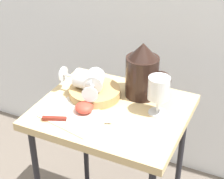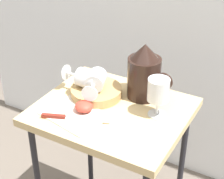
{
  "view_description": "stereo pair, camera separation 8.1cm",
  "coord_description": "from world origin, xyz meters",
  "px_view_note": "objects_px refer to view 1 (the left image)",
  "views": [
    {
      "loc": [
        0.48,
        -1.02,
        1.45
      ],
      "look_at": [
        0.0,
        0.0,
        0.77
      ],
      "focal_mm": 59.6,
      "sensor_mm": 36.0,
      "label": 1
    },
    {
      "loc": [
        0.55,
        -0.99,
        1.45
      ],
      "look_at": [
        0.0,
        0.0,
        0.77
      ],
      "focal_mm": 59.6,
      "sensor_mm": 36.0,
      "label": 2
    }
  ],
  "objects_px": {
    "pitcher": "(142,75)",
    "wine_glass_tipped_near": "(85,79)",
    "knife": "(66,119)",
    "wine_glass_upright": "(159,90)",
    "basket_tray": "(95,93)",
    "wine_glass_tipped_far": "(94,81)",
    "apple_half_left": "(84,107)",
    "table": "(112,125)"
  },
  "relations": [
    {
      "from": "basket_tray",
      "to": "knife",
      "type": "bearing_deg",
      "value": -94.25
    },
    {
      "from": "wine_glass_tipped_near",
      "to": "wine_glass_tipped_far",
      "type": "distance_m",
      "value": 0.04
    },
    {
      "from": "wine_glass_tipped_near",
      "to": "knife",
      "type": "distance_m",
      "value": 0.19
    },
    {
      "from": "pitcher",
      "to": "wine_glass_tipped_near",
      "type": "relative_size",
      "value": 1.49
    },
    {
      "from": "pitcher",
      "to": "wine_glass_tipped_far",
      "type": "xyz_separation_m",
      "value": [
        -0.16,
        -0.09,
        -0.02
      ]
    },
    {
      "from": "wine_glass_upright",
      "to": "wine_glass_tipped_near",
      "type": "bearing_deg",
      "value": -178.91
    },
    {
      "from": "basket_tray",
      "to": "wine_glass_upright",
      "type": "height_order",
      "value": "wine_glass_upright"
    },
    {
      "from": "pitcher",
      "to": "table",
      "type": "bearing_deg",
      "value": -115.08
    },
    {
      "from": "table",
      "to": "pitcher",
      "type": "relative_size",
      "value": 3.19
    },
    {
      "from": "apple_half_left",
      "to": "wine_glass_upright",
      "type": "bearing_deg",
      "value": 24.82
    },
    {
      "from": "knife",
      "to": "apple_half_left",
      "type": "bearing_deg",
      "value": 66.74
    },
    {
      "from": "wine_glass_tipped_near",
      "to": "apple_half_left",
      "type": "relative_size",
      "value": 2.19
    },
    {
      "from": "basket_tray",
      "to": "apple_half_left",
      "type": "xyz_separation_m",
      "value": [
        0.02,
        -0.11,
        0.0
      ]
    },
    {
      "from": "pitcher",
      "to": "wine_glass_upright",
      "type": "bearing_deg",
      "value": -43.81
    },
    {
      "from": "basket_tray",
      "to": "table",
      "type": "bearing_deg",
      "value": -25.91
    },
    {
      "from": "pitcher",
      "to": "apple_half_left",
      "type": "xyz_separation_m",
      "value": [
        -0.14,
        -0.2,
        -0.07
      ]
    },
    {
      "from": "pitcher",
      "to": "apple_half_left",
      "type": "height_order",
      "value": "pitcher"
    },
    {
      "from": "basket_tray",
      "to": "wine_glass_upright",
      "type": "xyz_separation_m",
      "value": [
        0.25,
        -0.0,
        0.08
      ]
    },
    {
      "from": "basket_tray",
      "to": "wine_glass_tipped_near",
      "type": "distance_m",
      "value": 0.07
    },
    {
      "from": "wine_glass_tipped_near",
      "to": "apple_half_left",
      "type": "distance_m",
      "value": 0.13
    },
    {
      "from": "table",
      "to": "apple_half_left",
      "type": "distance_m",
      "value": 0.14
    },
    {
      "from": "wine_glass_tipped_far",
      "to": "apple_half_left",
      "type": "xyz_separation_m",
      "value": [
        0.02,
        -0.11,
        -0.05
      ]
    },
    {
      "from": "basket_tray",
      "to": "wine_glass_tipped_near",
      "type": "xyz_separation_m",
      "value": [
        -0.03,
        -0.01,
        0.05
      ]
    },
    {
      "from": "wine_glass_tipped_near",
      "to": "knife",
      "type": "relative_size",
      "value": 0.63
    },
    {
      "from": "table",
      "to": "knife",
      "type": "relative_size",
      "value": 3.02
    },
    {
      "from": "basket_tray",
      "to": "apple_half_left",
      "type": "bearing_deg",
      "value": -81.19
    },
    {
      "from": "basket_tray",
      "to": "apple_half_left",
      "type": "height_order",
      "value": "apple_half_left"
    },
    {
      "from": "basket_tray",
      "to": "wine_glass_upright",
      "type": "bearing_deg",
      "value": -1.03
    },
    {
      "from": "table",
      "to": "basket_tray",
      "type": "relative_size",
      "value": 3.53
    },
    {
      "from": "wine_glass_upright",
      "to": "knife",
      "type": "distance_m",
      "value": 0.34
    },
    {
      "from": "knife",
      "to": "wine_glass_tipped_near",
      "type": "bearing_deg",
      "value": 96.7
    },
    {
      "from": "wine_glass_tipped_near",
      "to": "apple_half_left",
      "type": "xyz_separation_m",
      "value": [
        0.05,
        -0.1,
        -0.05
      ]
    },
    {
      "from": "basket_tray",
      "to": "wine_glass_upright",
      "type": "distance_m",
      "value": 0.27
    },
    {
      "from": "wine_glass_tipped_far",
      "to": "knife",
      "type": "distance_m",
      "value": 0.19
    },
    {
      "from": "basket_tray",
      "to": "knife",
      "type": "height_order",
      "value": "basket_tray"
    },
    {
      "from": "wine_glass_upright",
      "to": "pitcher",
      "type": "bearing_deg",
      "value": 136.19
    },
    {
      "from": "wine_glass_upright",
      "to": "wine_glass_tipped_far",
      "type": "distance_m",
      "value": 0.25
    },
    {
      "from": "apple_half_left",
      "to": "wine_glass_tipped_near",
      "type": "bearing_deg",
      "value": 116.78
    },
    {
      "from": "wine_glass_upright",
      "to": "wine_glass_tipped_near",
      "type": "height_order",
      "value": "wine_glass_upright"
    },
    {
      "from": "table",
      "to": "wine_glass_tipped_near",
      "type": "height_order",
      "value": "wine_glass_tipped_near"
    },
    {
      "from": "pitcher",
      "to": "wine_glass_tipped_near",
      "type": "distance_m",
      "value": 0.22
    },
    {
      "from": "knife",
      "to": "wine_glass_upright",
      "type": "bearing_deg",
      "value": 34.31
    }
  ]
}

